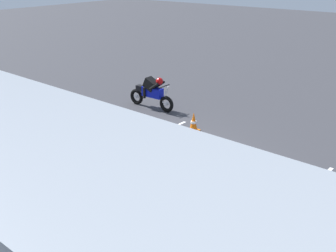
{
  "coord_description": "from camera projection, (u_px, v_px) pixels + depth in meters",
  "views": [
    {
      "loc": [
        -6.02,
        7.8,
        5.03
      ],
      "look_at": [
        0.06,
        0.1,
        1.1
      ],
      "focal_mm": 43.5,
      "sensor_mm": 36.0,
      "label": 1
    }
  ],
  "objects": [
    {
      "name": "spectator_far_right",
      "position": [
        65.0,
        147.0,
        9.39
      ],
      "size": [
        0.57,
        0.33,
        1.82
      ],
      "color": "black",
      "rests_on": "ground_plane"
    },
    {
      "name": "spectator_left",
      "position": [
        182.0,
        193.0,
        7.49
      ],
      "size": [
        0.58,
        0.34,
        1.82
      ],
      "color": "black",
      "rests_on": "ground_plane"
    },
    {
      "name": "spectator_centre",
      "position": [
        131.0,
        188.0,
        7.83
      ],
      "size": [
        0.58,
        0.37,
        1.7
      ],
      "color": "#473823",
      "rests_on": "ground_plane"
    },
    {
      "name": "spectator_right",
      "position": [
        99.0,
        159.0,
        8.86
      ],
      "size": [
        0.57,
        0.31,
        1.79
      ],
      "color": "black",
      "rests_on": "ground_plane"
    },
    {
      "name": "spectator_far_left",
      "position": [
        233.0,
        215.0,
        6.87
      ],
      "size": [
        0.58,
        0.37,
        1.79
      ],
      "color": "black",
      "rests_on": "ground_plane"
    },
    {
      "name": "ground_plane",
      "position": [
        172.0,
        163.0,
        11.02
      ],
      "size": [
        80.0,
        80.0,
        0.0
      ],
      "primitive_type": "plane",
      "color": "#38383D"
    },
    {
      "name": "bay_line_b",
      "position": [
        206.0,
        168.0,
        10.76
      ],
      "size": [
        0.26,
        3.84,
        0.01
      ],
      "color": "white",
      "rests_on": "ground_plane"
    },
    {
      "name": "bay_line_a",
      "position": [
        299.0,
        200.0,
        9.31
      ],
      "size": [
        0.27,
        4.11,
        0.01
      ],
      "color": "white",
      "rests_on": "ground_plane"
    },
    {
      "name": "tour_bus",
      "position": [
        14.0,
        223.0,
        5.69
      ],
      "size": [
        10.57,
        2.86,
        3.25
      ],
      "color": "#8C939E",
      "rests_on": "ground_plane"
    },
    {
      "name": "bay_line_c",
      "position": [
        136.0,
        143.0,
        12.22
      ],
      "size": [
        0.3,
        4.77,
        0.01
      ],
      "color": "white",
      "rests_on": "ground_plane"
    },
    {
      "name": "traffic_cone",
      "position": [
        194.0,
        122.0,
        13.03
      ],
      "size": [
        0.34,
        0.34,
        0.63
      ],
      "color": "orange",
      "rests_on": "ground_plane"
    },
    {
      "name": "stunt_motorcycle",
      "position": [
        151.0,
        92.0,
        15.0
      ],
      "size": [
        2.05,
        0.58,
        1.23
      ],
      "color": "black",
      "rests_on": "ground_plane"
    }
  ]
}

